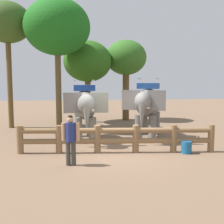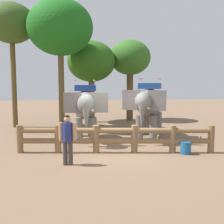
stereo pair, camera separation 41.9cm
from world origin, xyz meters
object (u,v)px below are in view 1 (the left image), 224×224
Objects in this scene: elephant_near_left at (85,107)px; tree_far_left at (88,62)px; feed_bucket at (186,147)px; tree_back_center at (7,24)px; elephant_center at (147,104)px; tree_far_right at (126,59)px; tree_deep_back at (57,28)px; log_fence at (117,137)px; tourist_woman_in_black at (71,136)px.

elephant_near_left is 0.60× the size of tree_far_left.
elephant_near_left is at bearing 142.93° from feed_bucket.
elephant_center is at bearing -28.22° from tree_back_center.
tree_deep_back is at bearing -144.99° from tree_far_right.
tree_far_right reaches higher than feed_bucket.
log_fence is at bearing -50.63° from tree_back_center.
tree_deep_back reaches higher than feed_bucket.
elephant_near_left is 4.83m from feed_bucket.
elephant_near_left is at bearing -67.45° from tree_deep_back.
tree_back_center is at bearing -160.22° from tree_far_left.
tourist_woman_in_black is 11.18m from tree_far_right.
tourist_woman_in_black is 9.95m from tree_far_left.
log_fence is 9.61m from tree_far_right.
tree_back_center is at bearing 129.37° from log_fence.
tree_far_right is at bearing 13.47° from tree_far_left.
tree_deep_back is 9.54m from feed_bucket.
tree_far_right is 0.76× the size of tree_deep_back.
elephant_center is (2.98, 0.23, 0.05)m from elephant_near_left.
elephant_near_left is 7.25m from tree_back_center.
log_fence is at bearing -84.84° from tree_far_left.
feed_bucket is (4.27, 0.95, -0.71)m from tourist_woman_in_black.
log_fence is 9.85m from tree_back_center.
tree_deep_back is at bearing 112.55° from elephant_near_left.
log_fence is 2.20m from tourist_woman_in_black.
tourist_woman_in_black is 8.44m from tree_deep_back.
elephant_near_left is 6.96× the size of feed_bucket.
elephant_near_left is 0.45× the size of tree_back_center.
elephant_near_left is at bearing -115.69° from tree_far_right.
tree_far_left is (0.39, 5.69, 2.39)m from elephant_near_left.
tree_far_right is 11.94× the size of feed_bucket.
log_fence is at bearing -102.47° from tree_far_right.
tree_far_left is at bearing -166.53° from tree_far_right.
elephant_center is at bearing -64.64° from tree_far_left.
tree_far_left is 2.74m from tree_far_right.
tree_far_left is 9.84m from feed_bucket.
tree_far_right is at bearing 94.16° from feed_bucket.
tree_far_right is (3.60, 10.07, 3.27)m from tourist_woman_in_black.
tree_back_center is (-5.27, 6.42, 5.29)m from log_fence.
tree_back_center is (-7.13, 3.83, 4.29)m from elephant_center.
feed_bucket is at bearing -68.68° from tree_far_left.
tree_back_center is at bearing 138.90° from feed_bucket.
tree_back_center is at bearing 151.78° from elephant_center.
elephant_near_left is at bearing -175.67° from elephant_center.
tree_deep_back reaches higher than tourist_woman_in_black.
elephant_near_left is 6.18m from tree_far_left.
elephant_near_left is 5.37m from tree_deep_back.
tree_far_right is at bearing 89.44° from elephant_center.
tree_deep_back is (-2.47, 5.62, 5.00)m from log_fence.
tree_deep_back reaches higher than elephant_near_left.
tree_back_center is (-4.15, 4.05, 4.35)m from elephant_near_left.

